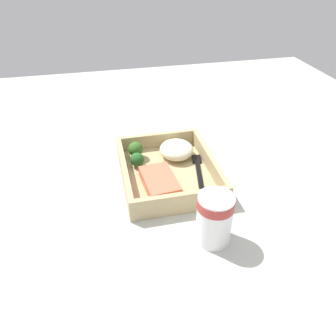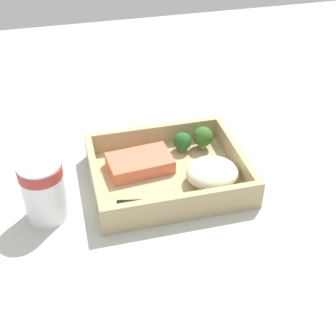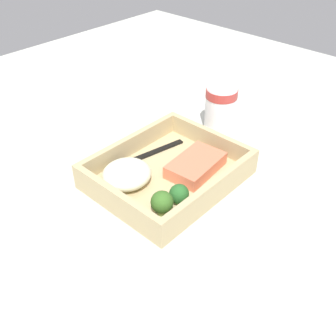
# 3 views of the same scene
# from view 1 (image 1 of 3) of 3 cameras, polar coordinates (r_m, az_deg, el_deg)

# --- Properties ---
(ground_plane) EXTENTS (1.60, 1.60, 0.02)m
(ground_plane) POSITION_cam_1_polar(r_m,az_deg,el_deg) (0.78, 0.00, -2.21)
(ground_plane) COLOR #B7BBAF
(takeout_tray) EXTENTS (0.26, 0.21, 0.01)m
(takeout_tray) POSITION_cam_1_polar(r_m,az_deg,el_deg) (0.77, 0.00, -1.27)
(takeout_tray) COLOR tan
(takeout_tray) RESTS_ON ground_plane
(tray_rim) EXTENTS (0.26, 0.21, 0.04)m
(tray_rim) POSITION_cam_1_polar(r_m,az_deg,el_deg) (0.76, 0.00, 0.25)
(tray_rim) COLOR tan
(tray_rim) RESTS_ON takeout_tray
(salmon_fillet) EXTENTS (0.12, 0.08, 0.02)m
(salmon_fillet) POSITION_cam_1_polar(r_m,az_deg,el_deg) (0.72, -1.50, -2.41)
(salmon_fillet) COLOR #E06E4E
(salmon_fillet) RESTS_ON takeout_tray
(mashed_potatoes) EXTENTS (0.09, 0.08, 0.04)m
(mashed_potatoes) POSITION_cam_1_polar(r_m,az_deg,el_deg) (0.82, 1.49, 3.22)
(mashed_potatoes) COLOR #E9E7C0
(mashed_potatoes) RESTS_ON takeout_tray
(broccoli_floret_1) EXTENTS (0.04, 0.04, 0.04)m
(broccoli_floret_1) POSITION_cam_1_polar(r_m,az_deg,el_deg) (0.82, -5.65, 3.24)
(broccoli_floret_1) COLOR #85A05B
(broccoli_floret_1) RESTS_ON takeout_tray
(broccoli_floret_2) EXTENTS (0.03, 0.03, 0.04)m
(broccoli_floret_2) POSITION_cam_1_polar(r_m,az_deg,el_deg) (0.79, -5.40, 1.45)
(broccoli_floret_2) COLOR #7F9750
(broccoli_floret_2) RESTS_ON takeout_tray
(fork) EXTENTS (0.16, 0.05, 0.00)m
(fork) POSITION_cam_1_polar(r_m,az_deg,el_deg) (0.78, 5.35, -0.53)
(fork) COLOR black
(fork) RESTS_ON takeout_tray
(paper_cup) EXTENTS (0.07, 0.07, 0.10)m
(paper_cup) POSITION_cam_1_polar(r_m,az_deg,el_deg) (0.60, 8.11, -8.37)
(paper_cup) COLOR white
(paper_cup) RESTS_ON ground_plane
(receipt_slip) EXTENTS (0.11, 0.15, 0.00)m
(receipt_slip) POSITION_cam_1_polar(r_m,az_deg,el_deg) (0.71, -17.48, -7.99)
(receipt_slip) COLOR white
(receipt_slip) RESTS_ON ground_plane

